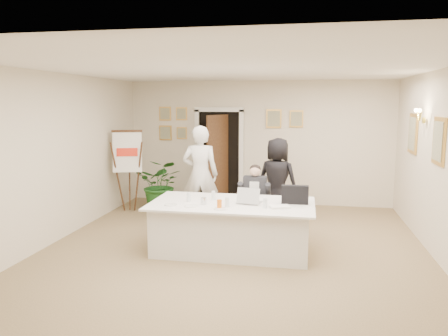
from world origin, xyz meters
name	(u,v)px	position (x,y,z in m)	size (l,w,h in m)	color
floor	(233,253)	(0.00, 0.00, 0.00)	(7.00, 7.00, 0.00)	brown
ceiling	(233,68)	(0.00, 0.00, 2.80)	(6.00, 7.00, 0.02)	white
wall_back	(258,143)	(0.00, 3.50, 1.40)	(6.00, 0.10, 2.80)	beige
wall_front	(153,229)	(0.00, -3.50, 1.40)	(6.00, 0.10, 2.80)	beige
wall_left	(52,159)	(-3.00, 0.00, 1.40)	(0.10, 7.00, 2.80)	beige
wall_right	(447,169)	(3.00, 0.00, 1.40)	(0.10, 7.00, 2.80)	beige
doorway	(219,158)	(-0.88, 3.32, 1.04)	(1.14, 0.86, 2.20)	black
pictures_back_wall	(224,123)	(-0.80, 3.47, 1.85)	(3.40, 0.06, 0.80)	gold
pictures_right_wall	(424,137)	(2.97, 1.20, 1.75)	(0.06, 2.20, 0.80)	gold
wall_sconce	(421,115)	(2.90, 1.20, 2.10)	(0.20, 0.30, 0.24)	gold
conference_table	(232,227)	(-0.03, 0.08, 0.39)	(2.52, 1.35, 0.78)	white
seated_man	(255,200)	(0.22, 0.97, 0.63)	(0.54, 0.58, 1.27)	black
flip_chart	(128,175)	(-2.60, 2.15, 0.79)	(0.62, 0.46, 1.71)	black
standing_man	(200,175)	(-0.90, 1.60, 0.94)	(0.69, 0.45, 1.88)	white
standing_woman	(277,180)	(0.55, 1.91, 0.82)	(0.80, 0.52, 1.65)	black
potted_palm	(161,184)	(-2.00, 2.50, 0.55)	(0.99, 0.86, 1.10)	#1B511B
laptop	(249,194)	(0.24, 0.11, 0.91)	(0.35, 0.37, 0.28)	#B7BABC
laptop_bag	(295,195)	(0.93, 0.19, 0.92)	(0.41, 0.11, 0.28)	black
paper_stack	(280,207)	(0.72, -0.11, 0.79)	(0.29, 0.20, 0.03)	white
plate_left	(171,205)	(-0.91, -0.26, 0.78)	(0.20, 0.20, 0.01)	white
plate_mid	(191,206)	(-0.58, -0.27, 0.78)	(0.21, 0.21, 0.01)	white
plate_near	(221,209)	(-0.12, -0.37, 0.78)	(0.20, 0.20, 0.01)	white
glass_a	(189,197)	(-0.71, 0.03, 0.84)	(0.07, 0.07, 0.14)	silver
glass_b	(227,202)	(-0.05, -0.21, 0.84)	(0.07, 0.07, 0.14)	silver
glass_c	(265,203)	(0.51, -0.17, 0.84)	(0.06, 0.06, 0.14)	silver
glass_d	(213,195)	(-0.35, 0.23, 0.84)	(0.06, 0.06, 0.14)	silver
oj_glass	(219,204)	(-0.14, -0.33, 0.84)	(0.07, 0.07, 0.13)	orange
steel_jug	(204,201)	(-0.43, -0.12, 0.83)	(0.09, 0.09, 0.11)	silver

